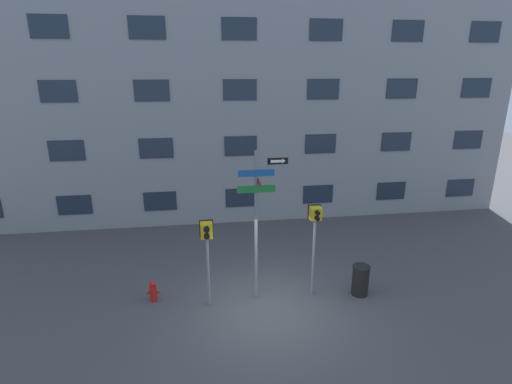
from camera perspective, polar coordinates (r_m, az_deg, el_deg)
ground_plane at (r=11.71m, az=1.59°, el=-16.50°), size 60.00×60.00×0.00m
building_facade at (r=16.70m, az=-2.42°, el=14.43°), size 24.00×0.63×11.30m
street_sign_pole at (r=11.02m, az=0.34°, el=-2.91°), size 1.39×0.96×4.43m
pedestrian_signal_left at (r=10.99m, az=-7.02°, el=-6.84°), size 0.38×0.40×2.58m
pedestrian_signal_right at (r=11.50m, az=8.41°, el=-4.96°), size 0.37×0.40×2.81m
fire_hydrant at (r=12.30m, az=-14.50°, el=-13.58°), size 0.37×0.21×0.64m
trash_bin at (r=12.55m, az=14.69°, el=-12.08°), size 0.53×0.53×0.93m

